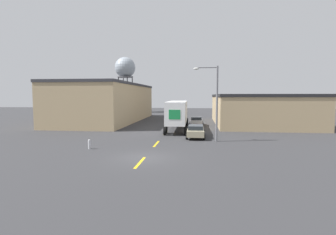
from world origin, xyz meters
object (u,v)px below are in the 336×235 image
object	(u,v)px
parked_car_right_far	(196,121)
parked_car_right_mid	(196,131)
semi_truck	(178,112)
water_tower	(125,68)
street_lamp	(214,98)
fire_hydrant	(89,144)

from	to	relation	value
parked_car_right_far	parked_car_right_mid	xyz separation A→B (m)	(0.00, -11.66, 0.00)
semi_truck	water_tower	bearing A→B (deg)	115.09
parked_car_right_mid	water_tower	xyz separation A→B (m)	(-19.92, 42.51, 11.48)
parked_car_right_far	street_lamp	world-z (taller)	street_lamp
parked_car_right_far	parked_car_right_mid	world-z (taller)	same
fire_hydrant	water_tower	bearing A→B (deg)	102.25
semi_truck	fire_hydrant	size ratio (longest dim) A/B	16.37
street_lamp	parked_car_right_mid	bearing A→B (deg)	128.77
fire_hydrant	street_lamp	bearing A→B (deg)	24.98
parked_car_right_mid	water_tower	distance (m)	48.33
water_tower	parked_car_right_mid	bearing A→B (deg)	-64.89
parked_car_right_far	water_tower	xyz separation A→B (m)	(-19.92, 30.85, 11.48)
parked_car_right_mid	water_tower	bearing A→B (deg)	115.11
parked_car_right_far	street_lamp	distance (m)	14.51
semi_truck	parked_car_right_mid	distance (m)	7.96
water_tower	fire_hydrant	bearing A→B (deg)	-77.75
parked_car_right_mid	fire_hydrant	bearing A→B (deg)	-141.09
street_lamp	fire_hydrant	xyz separation A→B (m)	(-10.91, -5.08, -3.99)
semi_truck	parked_car_right_mid	bearing A→B (deg)	-72.17
semi_truck	water_tower	xyz separation A→B (m)	(-17.37, 35.14, 9.91)
parked_car_right_far	fire_hydrant	bearing A→B (deg)	-115.58
parked_car_right_mid	street_lamp	xyz separation A→B (m)	(1.81, -2.26, 3.66)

